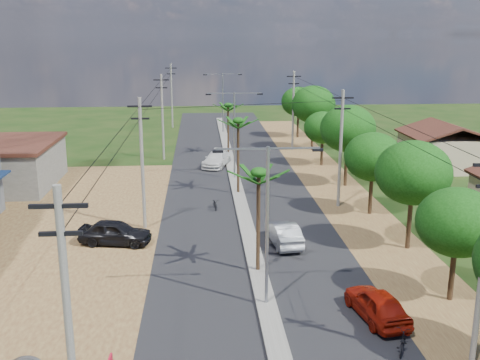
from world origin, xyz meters
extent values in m
plane|color=black|center=(0.00, 0.00, 0.00)|extent=(160.00, 160.00, 0.00)
cube|color=black|center=(0.00, 15.00, 0.02)|extent=(12.00, 110.00, 0.04)
cube|color=#605E56|center=(0.00, 18.00, 0.09)|extent=(1.00, 90.00, 0.18)
cube|color=brown|center=(-15.00, 8.00, 0.02)|extent=(18.00, 46.00, 0.04)
cube|color=brown|center=(8.50, 15.00, 0.01)|extent=(5.00, 90.00, 0.03)
cube|color=tan|center=(21.00, 28.00, 1.65)|extent=(7.00, 7.00, 3.30)
cylinder|color=black|center=(9.30, 0.00, 1.92)|extent=(0.28, 0.28, 3.85)
ellipsoid|color=#0C3208|center=(9.30, 0.00, 4.12)|extent=(4.00, 4.00, 3.40)
cylinder|color=black|center=(9.70, 7.00, 2.27)|extent=(0.28, 0.28, 4.55)
ellipsoid|color=#0C3208|center=(9.70, 7.00, 4.88)|extent=(4.60, 4.60, 3.91)
cylinder|color=black|center=(9.40, 14.00, 2.03)|extent=(0.28, 0.28, 4.06)
ellipsoid|color=#0C3208|center=(9.40, 14.00, 4.35)|extent=(4.20, 4.20, 3.57)
cylinder|color=black|center=(9.60, 22.00, 2.38)|extent=(0.28, 0.28, 4.76)
ellipsoid|color=#0C3208|center=(9.60, 22.00, 5.10)|extent=(4.80, 4.80, 4.08)
cylinder|color=black|center=(9.20, 30.00, 1.82)|extent=(0.28, 0.28, 3.64)
ellipsoid|color=#0C3208|center=(9.20, 30.00, 3.90)|extent=(3.80, 3.80, 3.23)
cylinder|color=black|center=(9.80, 38.00, 2.45)|extent=(0.28, 0.28, 4.90)
ellipsoid|color=#0C3208|center=(9.80, 38.00, 5.25)|extent=(5.00, 5.00, 4.25)
cylinder|color=black|center=(9.50, 46.00, 2.17)|extent=(0.28, 0.28, 4.34)
ellipsoid|color=#0C3208|center=(9.50, 46.00, 4.65)|extent=(4.40, 4.40, 3.74)
cylinder|color=black|center=(0.00, 4.00, 2.90)|extent=(0.22, 0.22, 5.80)
cylinder|color=black|center=(0.00, 20.00, 3.10)|extent=(0.22, 0.22, 6.20)
cylinder|color=black|center=(0.00, 36.00, 2.75)|extent=(0.22, 0.22, 5.50)
cylinder|color=gray|center=(0.00, 0.00, 4.00)|extent=(0.16, 0.16, 8.00)
cube|color=gray|center=(1.20, 0.00, 7.90)|extent=(2.40, 0.08, 0.08)
cube|color=gray|center=(-1.20, 0.00, 7.90)|extent=(2.40, 0.08, 0.08)
cube|color=black|center=(2.30, 0.00, 7.80)|extent=(0.50, 0.18, 0.12)
cube|color=black|center=(-2.30, 0.00, 7.80)|extent=(0.50, 0.18, 0.12)
cylinder|color=gray|center=(0.00, 25.00, 4.00)|extent=(0.16, 0.16, 8.00)
cube|color=gray|center=(1.20, 25.00, 7.90)|extent=(2.40, 0.08, 0.08)
cube|color=gray|center=(-1.20, 25.00, 7.90)|extent=(2.40, 0.08, 0.08)
cube|color=black|center=(2.30, 25.00, 7.80)|extent=(0.50, 0.18, 0.12)
cube|color=black|center=(-2.30, 25.00, 7.80)|extent=(0.50, 0.18, 0.12)
cylinder|color=gray|center=(0.00, 50.00, 4.00)|extent=(0.16, 0.16, 8.00)
cube|color=gray|center=(1.20, 50.00, 7.90)|extent=(2.40, 0.08, 0.08)
cube|color=gray|center=(-1.20, 50.00, 7.90)|extent=(2.40, 0.08, 0.08)
cube|color=black|center=(2.30, 50.00, 7.80)|extent=(0.50, 0.18, 0.12)
cube|color=black|center=(-2.30, 50.00, 7.80)|extent=(0.50, 0.18, 0.12)
cylinder|color=#605E56|center=(-7.00, -10.00, 4.50)|extent=(0.24, 0.24, 9.00)
cube|color=black|center=(-7.00, -10.00, 8.40)|extent=(1.60, 0.12, 0.12)
cube|color=black|center=(-7.00, -10.00, 7.60)|extent=(1.20, 0.12, 0.12)
cylinder|color=#605E56|center=(-7.00, 12.00, 4.50)|extent=(0.24, 0.24, 9.00)
cube|color=black|center=(-7.00, 12.00, 8.40)|extent=(1.60, 0.12, 0.12)
cube|color=black|center=(-7.00, 12.00, 7.60)|extent=(1.20, 0.12, 0.12)
cylinder|color=#605E56|center=(-7.00, 34.00, 4.50)|extent=(0.24, 0.24, 9.00)
cube|color=black|center=(-7.00, 34.00, 8.40)|extent=(1.60, 0.12, 0.12)
cube|color=black|center=(-7.00, 34.00, 7.60)|extent=(1.20, 0.12, 0.12)
cylinder|color=#605E56|center=(-7.00, 55.00, 4.50)|extent=(0.24, 0.24, 9.00)
cube|color=black|center=(-7.00, 55.00, 8.40)|extent=(1.60, 0.12, 0.12)
cube|color=black|center=(-7.00, 55.00, 7.60)|extent=(1.20, 0.12, 0.12)
cylinder|color=#605E56|center=(7.50, 16.00, 4.50)|extent=(0.24, 0.24, 9.00)
cube|color=black|center=(7.50, 16.00, 8.40)|extent=(1.60, 0.12, 0.12)
cube|color=black|center=(7.50, 16.00, 7.60)|extent=(1.20, 0.12, 0.12)
cylinder|color=#605E56|center=(7.50, 38.00, 4.50)|extent=(0.24, 0.24, 9.00)
cube|color=black|center=(7.50, 38.00, 8.40)|extent=(1.60, 0.12, 0.12)
cube|color=black|center=(7.50, 38.00, 7.60)|extent=(1.20, 0.12, 0.12)
imported|color=maroon|center=(5.00, -1.68, 0.73)|extent=(2.44, 4.52, 1.46)
imported|color=gray|center=(2.06, 8.17, 0.73)|extent=(2.01, 4.55, 1.45)
imported|color=beige|center=(-1.50, 30.28, 0.73)|extent=(3.42, 5.39, 1.46)
imported|color=black|center=(-8.57, 9.00, 0.78)|extent=(4.82, 2.64, 1.55)
imported|color=black|center=(5.20, -4.50, 0.42)|extent=(1.18, 1.69, 0.84)
imported|color=black|center=(-2.05, 15.89, 0.42)|extent=(0.69, 1.64, 0.84)
imported|color=black|center=(-1.30, 34.45, 0.48)|extent=(0.49, 1.61, 0.96)
camera|label=1|loc=(-3.09, -24.99, 12.95)|focal=42.00mm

